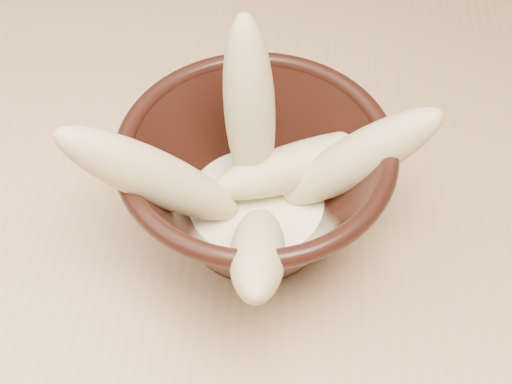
{
  "coord_description": "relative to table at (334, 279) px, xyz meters",
  "views": [
    {
      "loc": [
        -0.05,
        -0.36,
        1.24
      ],
      "look_at": [
        -0.07,
        -0.01,
        0.81
      ],
      "focal_mm": 50.0,
      "sensor_mm": 36.0,
      "label": 1
    }
  ],
  "objects": [
    {
      "name": "banana_upright",
      "position": [
        -0.08,
        0.02,
        0.2
      ],
      "size": [
        0.06,
        0.08,
        0.16
      ],
      "primitive_type": "ellipsoid",
      "rotation": [
        0.21,
        0.0,
        3.44
      ],
      "color": "tan",
      "rests_on": "bowl"
    },
    {
      "name": "banana_right",
      "position": [
        0.0,
        0.0,
        0.17
      ],
      "size": [
        0.14,
        0.05,
        0.13
      ],
      "primitive_type": "ellipsoid",
      "rotation": [
        0.83,
        0.0,
        1.65
      ],
      "color": "tan",
      "rests_on": "bowl"
    },
    {
      "name": "banana_across",
      "position": [
        -0.04,
        0.01,
        0.15
      ],
      "size": [
        0.16,
        0.1,
        0.05
      ],
      "primitive_type": "ellipsoid",
      "rotation": [
        1.5,
        0.0,
        1.95
      ],
      "color": "tan",
      "rests_on": "bowl"
    },
    {
      "name": "table",
      "position": [
        0.0,
        0.0,
        0.0
      ],
      "size": [
        1.2,
        0.8,
        0.75
      ],
      "color": "tan",
      "rests_on": "ground"
    },
    {
      "name": "banana_left",
      "position": [
        -0.14,
        -0.04,
        0.18
      ],
      "size": [
        0.15,
        0.09,
        0.15
      ],
      "primitive_type": "ellipsoid",
      "rotation": [
        0.74,
        0.0,
        -1.21
      ],
      "color": "tan",
      "rests_on": "bowl"
    },
    {
      "name": "milk_puddle",
      "position": [
        -0.07,
        -0.01,
        0.12
      ],
      "size": [
        0.12,
        0.12,
        0.02
      ],
      "primitive_type": "cylinder",
      "color": "#F4EEC4",
      "rests_on": "bowl"
    },
    {
      "name": "banana_front",
      "position": [
        -0.07,
        -0.08,
        0.16
      ],
      "size": [
        0.04,
        0.15,
        0.12
      ],
      "primitive_type": "ellipsoid",
      "rotation": [
        0.96,
        0.0,
        0.04
      ],
      "color": "tan",
      "rests_on": "bowl"
    },
    {
      "name": "bowl",
      "position": [
        -0.07,
        -0.01,
        0.14
      ],
      "size": [
        0.21,
        0.21,
        0.11
      ],
      "rotation": [
        0.0,
        0.0,
        0.41
      ],
      "color": "black",
      "rests_on": "table"
    }
  ]
}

